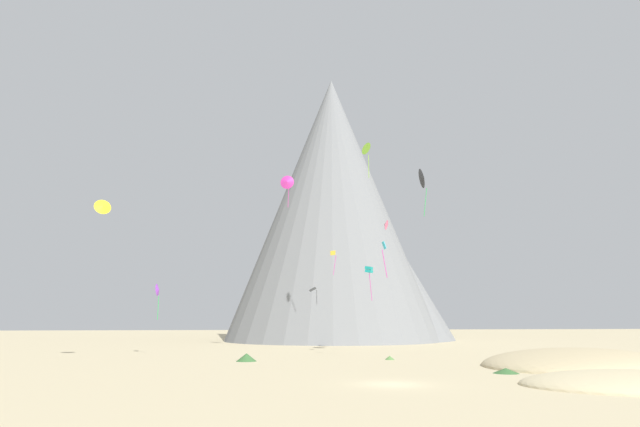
{
  "coord_description": "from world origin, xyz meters",
  "views": [
    {
      "loc": [
        -10.0,
        -36.59,
        4.26
      ],
      "look_at": [
        -0.3,
        33.93,
        18.37
      ],
      "focal_mm": 30.16,
      "sensor_mm": 36.0,
      "label": 1
    }
  ],
  "objects_px": {
    "kite_black_mid": "(423,178)",
    "kite_magenta_mid": "(287,182)",
    "kite_lime_high": "(367,149)",
    "kite_teal_low": "(369,270)",
    "bush_far_left": "(246,357)",
    "kite_cyan_low": "(384,253)",
    "bush_scatter_east": "(390,358)",
    "kite_gold_mid": "(333,257)",
    "bush_near_right": "(506,371)",
    "kite_violet_low": "(158,290)",
    "rock_massif": "(338,227)",
    "kite_rainbow_mid": "(385,225)",
    "kite_yellow_mid": "(103,206)"
  },
  "relations": [
    {
      "from": "bush_near_right",
      "to": "kite_gold_mid",
      "type": "bearing_deg",
      "value": 98.09
    },
    {
      "from": "kite_gold_mid",
      "to": "kite_teal_low",
      "type": "bearing_deg",
      "value": -46.73
    },
    {
      "from": "kite_gold_mid",
      "to": "kite_magenta_mid",
      "type": "height_order",
      "value": "kite_magenta_mid"
    },
    {
      "from": "bush_near_right",
      "to": "kite_magenta_mid",
      "type": "xyz_separation_m",
      "value": [
        -15.16,
        37.98,
        25.01
      ]
    },
    {
      "from": "kite_teal_low",
      "to": "rock_massif",
      "type": "bearing_deg",
      "value": 32.04
    },
    {
      "from": "kite_teal_low",
      "to": "kite_gold_mid",
      "type": "bearing_deg",
      "value": 52.41
    },
    {
      "from": "bush_far_left",
      "to": "kite_lime_high",
      "type": "xyz_separation_m",
      "value": [
        16.97,
        15.94,
        28.62
      ]
    },
    {
      "from": "kite_violet_low",
      "to": "rock_massif",
      "type": "bearing_deg",
      "value": -29.55
    },
    {
      "from": "kite_lime_high",
      "to": "kite_teal_low",
      "type": "bearing_deg",
      "value": -40.41
    },
    {
      "from": "kite_teal_low",
      "to": "bush_near_right",
      "type": "bearing_deg",
      "value": -140.12
    },
    {
      "from": "bush_far_left",
      "to": "kite_teal_low",
      "type": "distance_m",
      "value": 28.47
    },
    {
      "from": "kite_teal_low",
      "to": "kite_cyan_low",
      "type": "bearing_deg",
      "value": -152.56
    },
    {
      "from": "kite_black_mid",
      "to": "kite_lime_high",
      "type": "relative_size",
      "value": 1.13
    },
    {
      "from": "bush_scatter_east",
      "to": "kite_gold_mid",
      "type": "bearing_deg",
      "value": 92.28
    },
    {
      "from": "kite_black_mid",
      "to": "kite_violet_low",
      "type": "xyz_separation_m",
      "value": [
        -32.57,
        9.04,
        -13.55
      ]
    },
    {
      "from": "bush_near_right",
      "to": "kite_yellow_mid",
      "type": "distance_m",
      "value": 43.7
    },
    {
      "from": "bush_near_right",
      "to": "kite_violet_low",
      "type": "xyz_separation_m",
      "value": [
        -32.16,
        28.63,
        7.75
      ]
    },
    {
      "from": "kite_gold_mid",
      "to": "kite_rainbow_mid",
      "type": "bearing_deg",
      "value": -59.0
    },
    {
      "from": "kite_cyan_low",
      "to": "kite_lime_high",
      "type": "bearing_deg",
      "value": 28.87
    },
    {
      "from": "bush_scatter_east",
      "to": "kite_lime_high",
      "type": "xyz_separation_m",
      "value": [
        1.53,
        15.73,
        28.81
      ]
    },
    {
      "from": "kite_black_mid",
      "to": "kite_teal_low",
      "type": "xyz_separation_m",
      "value": [
        -3.48,
        15.55,
        -10.05
      ]
    },
    {
      "from": "rock_massif",
      "to": "kite_rainbow_mid",
      "type": "xyz_separation_m",
      "value": [
        -3.0,
        -51.19,
        -8.42
      ]
    },
    {
      "from": "kite_magenta_mid",
      "to": "kite_lime_high",
      "type": "bearing_deg",
      "value": -12.54
    },
    {
      "from": "rock_massif",
      "to": "kite_rainbow_mid",
      "type": "bearing_deg",
      "value": -93.35
    },
    {
      "from": "kite_black_mid",
      "to": "rock_massif",
      "type": "bearing_deg",
      "value": 36.62
    },
    {
      "from": "kite_black_mid",
      "to": "kite_magenta_mid",
      "type": "height_order",
      "value": "kite_magenta_mid"
    },
    {
      "from": "bush_scatter_east",
      "to": "kite_yellow_mid",
      "type": "distance_m",
      "value": 35.33
    },
    {
      "from": "kite_black_mid",
      "to": "kite_cyan_low",
      "type": "height_order",
      "value": "kite_black_mid"
    },
    {
      "from": "kite_rainbow_mid",
      "to": "kite_yellow_mid",
      "type": "bearing_deg",
      "value": -55.52
    },
    {
      "from": "rock_massif",
      "to": "kite_gold_mid",
      "type": "xyz_separation_m",
      "value": [
        -5.34,
        -25.7,
        -9.54
      ]
    },
    {
      "from": "kite_cyan_low",
      "to": "kite_magenta_mid",
      "type": "xyz_separation_m",
      "value": [
        -9.72,
        21.02,
        13.43
      ]
    },
    {
      "from": "bush_near_right",
      "to": "kite_black_mid",
      "type": "distance_m",
      "value": 28.94
    },
    {
      "from": "kite_black_mid",
      "to": "kite_rainbow_mid",
      "type": "xyz_separation_m",
      "value": [
        -4.64,
        1.16,
        -5.76
      ]
    },
    {
      "from": "kite_gold_mid",
      "to": "kite_teal_low",
      "type": "distance_m",
      "value": 12.07
    },
    {
      "from": "bush_scatter_east",
      "to": "kite_lime_high",
      "type": "distance_m",
      "value": 32.86
    },
    {
      "from": "bush_far_left",
      "to": "kite_gold_mid",
      "type": "xyz_separation_m",
      "value": [
        14.24,
        30.43,
        14.22
      ]
    },
    {
      "from": "kite_lime_high",
      "to": "kite_violet_low",
      "type": "bearing_deg",
      "value": 68.75
    },
    {
      "from": "bush_near_right",
      "to": "kite_rainbow_mid",
      "type": "height_order",
      "value": "kite_rainbow_mid"
    },
    {
      "from": "kite_rainbow_mid",
      "to": "kite_lime_high",
      "type": "relative_size",
      "value": 0.26
    },
    {
      "from": "bush_scatter_east",
      "to": "kite_magenta_mid",
      "type": "height_order",
      "value": "kite_magenta_mid"
    },
    {
      "from": "bush_scatter_east",
      "to": "kite_violet_low",
      "type": "xyz_separation_m",
      "value": [
        -26.79,
        12.61,
        7.75
      ]
    },
    {
      "from": "bush_far_left",
      "to": "kite_yellow_mid",
      "type": "height_order",
      "value": "kite_yellow_mid"
    },
    {
      "from": "kite_cyan_low",
      "to": "bush_near_right",
      "type": "bearing_deg",
      "value": -127.14
    },
    {
      "from": "bush_scatter_east",
      "to": "kite_teal_low",
      "type": "xyz_separation_m",
      "value": [
        2.3,
        19.12,
        11.25
      ]
    },
    {
      "from": "kite_rainbow_mid",
      "to": "kite_black_mid",
      "type": "bearing_deg",
      "value": 104.27
    },
    {
      "from": "kite_magenta_mid",
      "to": "kite_black_mid",
      "type": "bearing_deg",
      "value": -33.44
    },
    {
      "from": "kite_magenta_mid",
      "to": "bush_near_right",
      "type": "bearing_deg",
      "value": -51.93
    },
    {
      "from": "bush_far_left",
      "to": "kite_teal_low",
      "type": "height_order",
      "value": "kite_teal_low"
    },
    {
      "from": "kite_black_mid",
      "to": "kite_magenta_mid",
      "type": "xyz_separation_m",
      "value": [
        -15.57,
        18.4,
        3.71
      ]
    },
    {
      "from": "kite_cyan_low",
      "to": "kite_magenta_mid",
      "type": "distance_m",
      "value": 26.78
    }
  ]
}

